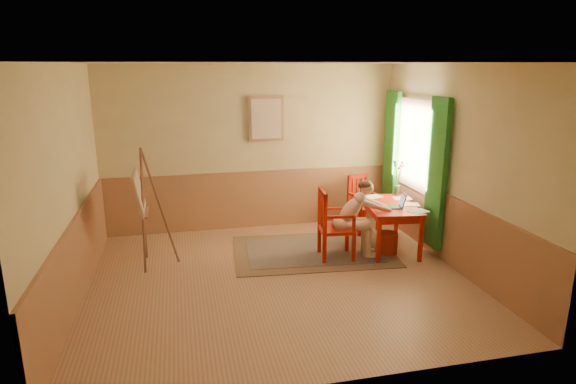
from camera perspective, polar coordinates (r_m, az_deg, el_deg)
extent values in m
cube|color=tan|center=(6.58, -1.07, -10.29)|extent=(5.00, 4.50, 0.02)
cube|color=white|center=(5.96, -1.21, 15.07)|extent=(5.00, 4.50, 0.02)
cube|color=tan|center=(8.30, -4.33, 5.18)|extent=(5.00, 0.02, 2.80)
cube|color=tan|center=(4.02, 5.48, -5.37)|extent=(5.00, 0.02, 2.80)
cube|color=tan|center=(6.14, -24.73, 0.41)|extent=(0.02, 4.50, 2.80)
cube|color=tan|center=(7.06, 19.26, 2.68)|extent=(0.02, 4.50, 2.80)
cube|color=tan|center=(8.47, -4.18, -0.86)|extent=(5.00, 0.04, 1.00)
cube|color=tan|center=(6.40, -23.59, -7.40)|extent=(0.04, 4.50, 1.00)
cube|color=tan|center=(7.27, 18.45, -4.27)|extent=(0.04, 4.50, 1.00)
cube|color=white|center=(7.95, 14.95, 5.39)|extent=(0.02, 1.00, 1.30)
cube|color=#A97C5C|center=(7.94, 14.82, 5.39)|extent=(0.03, 1.12, 1.42)
cube|color=green|center=(7.30, 17.11, 2.03)|extent=(0.08, 0.45, 2.20)
cube|color=green|center=(8.66, 12.03, 4.29)|extent=(0.08, 0.45, 2.20)
cube|color=#A97C5C|center=(8.23, -2.61, 8.64)|extent=(0.60, 0.04, 0.76)
cube|color=beige|center=(8.20, -2.57, 8.62)|extent=(0.50, 0.02, 0.66)
cube|color=#8C7251|center=(7.49, 2.96, -6.96)|extent=(2.53, 1.80, 0.01)
cube|color=#1A1531|center=(7.49, 2.96, -6.91)|extent=(2.10, 1.37, 0.01)
cube|color=red|center=(7.54, 11.88, -1.56)|extent=(0.86, 1.28, 0.04)
cube|color=red|center=(7.56, 11.85, -2.07)|extent=(0.75, 1.17, 0.10)
cube|color=red|center=(7.06, 10.63, -5.70)|extent=(0.06, 0.06, 0.68)
cube|color=red|center=(7.26, 15.39, -5.42)|extent=(0.06, 0.06, 0.68)
cube|color=red|center=(8.07, 8.46, -2.99)|extent=(0.06, 0.06, 0.68)
cube|color=red|center=(8.24, 12.69, -2.81)|extent=(0.06, 0.06, 0.68)
cube|color=red|center=(7.13, 5.73, -4.39)|extent=(0.53, 0.51, 0.05)
cube|color=red|center=(6.98, 4.32, -6.84)|extent=(0.06, 0.06, 0.42)
cube|color=red|center=(7.08, 7.75, -6.64)|extent=(0.06, 0.06, 0.42)
cube|color=red|center=(7.36, 3.70, -5.68)|extent=(0.06, 0.06, 0.42)
cube|color=red|center=(7.45, 6.96, -5.51)|extent=(0.06, 0.06, 0.42)
cube|color=red|center=(6.80, 4.41, -2.55)|extent=(0.06, 0.06, 0.58)
cube|color=red|center=(7.18, 3.77, -1.59)|extent=(0.06, 0.06, 0.58)
cube|color=red|center=(6.92, 4.12, -0.03)|extent=(0.10, 0.46, 0.06)
cube|color=red|center=(6.90, 4.24, -2.43)|extent=(0.04, 0.05, 0.47)
cube|color=red|center=(7.00, 4.08, -2.18)|extent=(0.04, 0.05, 0.47)
cube|color=red|center=(7.10, 3.92, -1.94)|extent=(0.04, 0.05, 0.47)
cube|color=red|center=(6.86, 6.15, -2.94)|extent=(0.43, 0.09, 0.04)
cube|color=red|center=(6.95, 7.77, -3.77)|extent=(0.05, 0.05, 0.23)
cube|color=red|center=(7.24, 5.43, -1.97)|extent=(0.43, 0.09, 0.04)
cube|color=red|center=(7.32, 6.97, -2.77)|extent=(0.05, 0.05, 0.23)
cube|color=red|center=(8.48, 8.86, -1.73)|extent=(0.50, 0.52, 0.04)
cube|color=red|center=(8.58, 7.08, -2.91)|extent=(0.06, 0.06, 0.38)
cube|color=red|center=(8.29, 8.57, -3.61)|extent=(0.06, 0.06, 0.38)
cube|color=red|center=(8.78, 9.03, -2.56)|extent=(0.06, 0.06, 0.38)
cube|color=red|center=(8.50, 10.55, -3.23)|extent=(0.06, 0.06, 0.38)
cube|color=red|center=(8.45, 7.19, 0.22)|extent=(0.06, 0.06, 0.51)
cube|color=red|center=(8.65, 9.16, 0.50)|extent=(0.06, 0.06, 0.51)
cube|color=red|center=(8.50, 8.24, 1.84)|extent=(0.41, 0.15, 0.06)
cube|color=red|center=(8.50, 7.67, 0.20)|extent=(0.05, 0.04, 0.42)
cube|color=red|center=(8.55, 8.18, 0.27)|extent=(0.05, 0.04, 0.42)
cube|color=red|center=(8.61, 8.68, 0.34)|extent=(0.05, 0.04, 0.42)
cube|color=red|center=(8.31, 7.92, -0.41)|extent=(0.13, 0.38, 0.03)
cube|color=red|center=(8.20, 8.62, -1.39)|extent=(0.05, 0.05, 0.20)
cube|color=red|center=(8.52, 9.90, -0.11)|extent=(0.13, 0.38, 0.03)
cube|color=red|center=(8.41, 10.61, -1.07)|extent=(0.05, 0.05, 0.20)
ellipsoid|color=beige|center=(7.14, 6.26, -3.78)|extent=(0.30, 0.36, 0.21)
cylinder|color=beige|center=(7.11, 7.94, -4.00)|extent=(0.42, 0.19, 0.15)
cylinder|color=beige|center=(7.26, 7.61, -3.58)|extent=(0.42, 0.19, 0.15)
cylinder|color=beige|center=(7.24, 9.38, -5.75)|extent=(0.12, 0.12, 0.47)
cylinder|color=beige|center=(7.39, 9.02, -5.30)|extent=(0.12, 0.12, 0.47)
cube|color=beige|center=(7.34, 9.75, -7.40)|extent=(0.20, 0.10, 0.07)
cube|color=beige|center=(7.49, 9.38, -6.93)|extent=(0.20, 0.10, 0.07)
ellipsoid|color=beige|center=(7.11, 7.39, -2.15)|extent=(0.48, 0.31, 0.49)
ellipsoid|color=beige|center=(7.09, 8.52, -0.74)|extent=(0.21, 0.30, 0.17)
sphere|color=beige|center=(7.08, 9.33, 0.47)|extent=(0.20, 0.20, 0.19)
ellipsoid|color=#512B1C|center=(7.06, 9.20, 0.89)|extent=(0.19, 0.20, 0.13)
sphere|color=#512B1C|center=(7.04, 8.62, 0.80)|extent=(0.11, 0.11, 0.10)
cylinder|color=beige|center=(7.00, 9.49, -1.41)|extent=(0.22, 0.12, 0.14)
cylinder|color=beige|center=(7.10, 11.04, -1.89)|extent=(0.28, 0.11, 0.16)
sphere|color=beige|center=(7.03, 10.19, -1.64)|extent=(0.09, 0.09, 0.08)
sphere|color=beige|center=(7.18, 11.87, -2.14)|extent=(0.08, 0.08, 0.07)
cylinder|color=beige|center=(7.26, 8.89, -0.81)|extent=(0.20, 0.08, 0.14)
cylinder|color=beige|center=(7.32, 10.48, -1.37)|extent=(0.28, 0.16, 0.16)
sphere|color=beige|center=(7.30, 9.53, -1.00)|extent=(0.09, 0.09, 0.08)
sphere|color=beige|center=(7.34, 11.43, -1.74)|extent=(0.08, 0.08, 0.07)
cube|color=#1E2338|center=(7.36, 12.04, -1.73)|extent=(0.33, 0.26, 0.02)
cube|color=#2D3342|center=(7.36, 12.04, -1.71)|extent=(0.28, 0.21, 0.00)
cube|color=#1E2338|center=(7.38, 13.38, -0.92)|extent=(0.10, 0.22, 0.20)
cube|color=#99BFF2|center=(7.38, 13.30, -0.95)|extent=(0.08, 0.18, 0.16)
cube|color=white|center=(7.26, 15.09, -2.21)|extent=(0.32, 0.26, 0.00)
cube|color=white|center=(7.90, 13.31, -0.72)|extent=(0.30, 0.23, 0.00)
cube|color=white|center=(7.90, 10.06, -0.53)|extent=(0.33, 0.29, 0.00)
cube|color=white|center=(7.58, 14.16, -1.43)|extent=(0.32, 0.26, 0.00)
cylinder|color=#3F724C|center=(8.12, 12.73, 0.25)|extent=(0.11, 0.11, 0.15)
cylinder|color=#3F7233|center=(8.11, 12.63, 2.05)|extent=(0.02, 0.13, 0.39)
sphere|color=#728CD8|center=(8.12, 12.50, 3.48)|extent=(0.08, 0.08, 0.06)
cylinder|color=#3F7233|center=(8.02, 12.69, 1.98)|extent=(0.08, 0.06, 0.41)
sphere|color=pink|center=(7.94, 12.63, 3.36)|extent=(0.05, 0.05, 0.04)
cylinder|color=#3F7233|center=(8.08, 12.87, 1.68)|extent=(0.04, 0.03, 0.30)
sphere|color=pink|center=(8.07, 12.98, 2.74)|extent=(0.06, 0.06, 0.05)
cylinder|color=#3F7233|center=(8.01, 12.66, 1.85)|extent=(0.10, 0.09, 0.38)
sphere|color=#728CD8|center=(7.91, 12.56, 3.11)|extent=(0.07, 0.07, 0.05)
cylinder|color=#3F7233|center=(8.10, 13.06, 1.82)|extent=(0.11, 0.05, 0.34)
sphere|color=pink|center=(8.11, 13.37, 3.02)|extent=(0.06, 0.06, 0.05)
cylinder|color=#3F7233|center=(8.08, 12.95, 1.83)|extent=(0.06, 0.03, 0.34)
sphere|color=pink|center=(8.07, 13.15, 3.04)|extent=(0.06, 0.06, 0.04)
cylinder|color=#3F7233|center=(8.10, 13.04, 2.01)|extent=(0.10, 0.07, 0.39)
sphere|color=#728CD8|center=(8.11, 13.32, 3.40)|extent=(0.06, 0.06, 0.05)
cylinder|color=#B0301E|center=(7.51, 11.63, -5.91)|extent=(0.40, 0.40, 0.33)
cylinder|color=brown|center=(6.89, -16.73, -2.14)|extent=(0.08, 0.31, 1.70)
cylinder|color=brown|center=(7.15, -16.63, -1.52)|extent=(0.09, 0.31, 1.70)
cylinder|color=brown|center=(7.01, -14.81, -1.71)|extent=(0.45, 0.04, 1.70)
cylinder|color=brown|center=(7.04, -16.82, -2.37)|extent=(0.04, 0.48, 0.03)
cube|color=brown|center=(7.04, -16.38, -2.35)|extent=(0.06, 0.51, 0.03)
cube|color=#A97C5C|center=(6.96, -17.18, -0.04)|extent=(0.14, 0.75, 0.57)
cube|color=beige|center=(6.96, -17.03, -0.03)|extent=(0.11, 0.68, 0.49)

